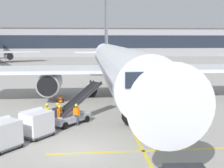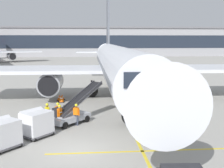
{
  "view_description": "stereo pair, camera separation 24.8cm",
  "coord_description": "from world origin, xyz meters",
  "px_view_note": "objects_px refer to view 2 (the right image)",
  "views": [
    {
      "loc": [
        0.57,
        -16.82,
        6.74
      ],
      "look_at": [
        2.72,
        6.0,
        3.18
      ],
      "focal_mm": 46.41,
      "sensor_mm": 36.0,
      "label": 1
    },
    {
      "loc": [
        0.81,
        -16.85,
        6.74
      ],
      "look_at": [
        2.72,
        6.0,
        3.18
      ],
      "focal_mm": 46.41,
      "sensor_mm": 36.0,
      "label": 2
    }
  ],
  "objects_px": {
    "baggage_cart_lead": "(36,123)",
    "safety_cone_nose_mark": "(59,98)",
    "parked_airplane": "(118,65)",
    "safety_cone_engine_keepout": "(62,97)",
    "ground_crew_by_loader": "(76,113)",
    "ground_crew_by_carts": "(47,112)",
    "baggage_cart_second": "(1,133)",
    "ground_crew_marshaller": "(58,112)",
    "safety_cone_wingtip": "(61,99)",
    "ground_crew_wingwalker": "(60,114)",
    "belt_loader": "(72,112)"
  },
  "relations": [
    {
      "from": "safety_cone_wingtip",
      "to": "belt_loader",
      "type": "bearing_deg",
      "value": -79.07
    },
    {
      "from": "safety_cone_wingtip",
      "to": "safety_cone_nose_mark",
      "type": "distance_m",
      "value": 0.86
    },
    {
      "from": "parked_airplane",
      "to": "ground_crew_wingwalker",
      "type": "relative_size",
      "value": 24.92
    },
    {
      "from": "ground_crew_by_carts",
      "to": "ground_crew_by_loader",
      "type": "bearing_deg",
      "value": -9.36
    },
    {
      "from": "parked_airplane",
      "to": "baggage_cart_lead",
      "type": "relative_size",
      "value": 16.71
    },
    {
      "from": "ground_crew_by_carts",
      "to": "safety_cone_engine_keepout",
      "type": "distance_m",
      "value": 9.5
    },
    {
      "from": "ground_crew_by_carts",
      "to": "safety_cone_wingtip",
      "type": "height_order",
      "value": "ground_crew_by_carts"
    },
    {
      "from": "ground_crew_wingwalker",
      "to": "baggage_cart_second",
      "type": "bearing_deg",
      "value": -125.68
    },
    {
      "from": "ground_crew_marshaller",
      "to": "safety_cone_engine_keepout",
      "type": "bearing_deg",
      "value": 92.88
    },
    {
      "from": "ground_crew_by_loader",
      "to": "ground_crew_by_carts",
      "type": "height_order",
      "value": "same"
    },
    {
      "from": "baggage_cart_second",
      "to": "ground_crew_by_loader",
      "type": "height_order",
      "value": "baggage_cart_second"
    },
    {
      "from": "parked_airplane",
      "to": "safety_cone_engine_keepout",
      "type": "relative_size",
      "value": 70.46
    },
    {
      "from": "parked_airplane",
      "to": "ground_crew_wingwalker",
      "type": "height_order",
      "value": "parked_airplane"
    },
    {
      "from": "ground_crew_by_loader",
      "to": "ground_crew_by_carts",
      "type": "xyz_separation_m",
      "value": [
        -2.3,
        0.38,
        0.0
      ]
    },
    {
      "from": "ground_crew_by_carts",
      "to": "safety_cone_engine_keepout",
      "type": "bearing_deg",
      "value": 87.87
    },
    {
      "from": "belt_loader",
      "to": "ground_crew_by_carts",
      "type": "xyz_separation_m",
      "value": [
        -1.89,
        -0.3,
        0.12
      ]
    },
    {
      "from": "baggage_cart_second",
      "to": "ground_crew_marshaller",
      "type": "bearing_deg",
      "value": 60.41
    },
    {
      "from": "baggage_cart_lead",
      "to": "belt_loader",
      "type": "bearing_deg",
      "value": 53.87
    },
    {
      "from": "baggage_cart_second",
      "to": "ground_crew_by_loader",
      "type": "xyz_separation_m",
      "value": [
        4.41,
        4.59,
        -0.0
      ]
    },
    {
      "from": "ground_crew_by_carts",
      "to": "safety_cone_wingtip",
      "type": "xyz_separation_m",
      "value": [
        0.34,
        8.35,
        -0.62
      ]
    },
    {
      "from": "safety_cone_wingtip",
      "to": "safety_cone_nose_mark",
      "type": "xyz_separation_m",
      "value": [
        -0.28,
        0.81,
        -0.05
      ]
    },
    {
      "from": "ground_crew_wingwalker",
      "to": "safety_cone_wingtip",
      "type": "height_order",
      "value": "ground_crew_wingwalker"
    },
    {
      "from": "baggage_cart_second",
      "to": "ground_crew_by_carts",
      "type": "xyz_separation_m",
      "value": [
        2.11,
        4.97,
        -0.0
      ]
    },
    {
      "from": "parked_airplane",
      "to": "safety_cone_engine_keepout",
      "type": "distance_m",
      "value": 7.24
    },
    {
      "from": "baggage_cart_lead",
      "to": "ground_crew_by_loader",
      "type": "relative_size",
      "value": 1.49
    },
    {
      "from": "baggage_cart_lead",
      "to": "safety_cone_nose_mark",
      "type": "relative_size",
      "value": 3.88
    },
    {
      "from": "belt_loader",
      "to": "safety_cone_nose_mark",
      "type": "bearing_deg",
      "value": 101.7
    },
    {
      "from": "baggage_cart_second",
      "to": "safety_cone_engine_keepout",
      "type": "bearing_deg",
      "value": 80.32
    },
    {
      "from": "ground_crew_by_loader",
      "to": "ground_crew_wingwalker",
      "type": "distance_m",
      "value": 1.29
    },
    {
      "from": "ground_crew_by_loader",
      "to": "ground_crew_wingwalker",
      "type": "xyz_separation_m",
      "value": [
        -1.27,
        -0.22,
        0.0
      ]
    },
    {
      "from": "belt_loader",
      "to": "ground_crew_wingwalker",
      "type": "xyz_separation_m",
      "value": [
        -0.86,
        -0.9,
        0.12
      ]
    },
    {
      "from": "baggage_cart_lead",
      "to": "safety_cone_nose_mark",
      "type": "height_order",
      "value": "baggage_cart_lead"
    },
    {
      "from": "ground_crew_marshaller",
      "to": "safety_cone_nose_mark",
      "type": "xyz_separation_m",
      "value": [
        -0.76,
        8.97,
        -0.67
      ]
    },
    {
      "from": "baggage_cart_lead",
      "to": "safety_cone_wingtip",
      "type": "relative_size",
      "value": 3.38
    },
    {
      "from": "ground_crew_marshaller",
      "to": "ground_crew_wingwalker",
      "type": "relative_size",
      "value": 1.0
    },
    {
      "from": "ground_crew_wingwalker",
      "to": "safety_cone_wingtip",
      "type": "bearing_deg",
      "value": 94.42
    },
    {
      "from": "ground_crew_wingwalker",
      "to": "safety_cone_wingtip",
      "type": "relative_size",
      "value": 2.27
    },
    {
      "from": "parked_airplane",
      "to": "belt_loader",
      "type": "height_order",
      "value": "parked_airplane"
    },
    {
      "from": "parked_airplane",
      "to": "ground_crew_by_loader",
      "type": "height_order",
      "value": "parked_airplane"
    },
    {
      "from": "baggage_cart_second",
      "to": "safety_cone_nose_mark",
      "type": "height_order",
      "value": "baggage_cart_second"
    },
    {
      "from": "baggage_cart_lead",
      "to": "ground_crew_by_loader",
      "type": "distance_m",
      "value": 3.62
    },
    {
      "from": "baggage_cart_second",
      "to": "safety_cone_wingtip",
      "type": "bearing_deg",
      "value": 79.59
    },
    {
      "from": "parked_airplane",
      "to": "safety_cone_wingtip",
      "type": "xyz_separation_m",
      "value": [
        -6.3,
        -1.6,
        -3.49
      ]
    },
    {
      "from": "safety_cone_wingtip",
      "to": "safety_cone_nose_mark",
      "type": "bearing_deg",
      "value": 109.09
    },
    {
      "from": "baggage_cart_lead",
      "to": "parked_airplane",
      "type": "bearing_deg",
      "value": 61.21
    },
    {
      "from": "baggage_cart_lead",
      "to": "ground_crew_marshaller",
      "type": "bearing_deg",
      "value": 68.25
    },
    {
      "from": "ground_crew_by_loader",
      "to": "ground_crew_wingwalker",
      "type": "bearing_deg",
      "value": -170.15
    },
    {
      "from": "safety_cone_engine_keepout",
      "to": "parked_airplane",
      "type": "bearing_deg",
      "value": 4.41
    },
    {
      "from": "ground_crew_by_carts",
      "to": "safety_cone_engine_keepout",
      "type": "height_order",
      "value": "ground_crew_by_carts"
    },
    {
      "from": "safety_cone_engine_keepout",
      "to": "safety_cone_wingtip",
      "type": "bearing_deg",
      "value": -90.88
    }
  ]
}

